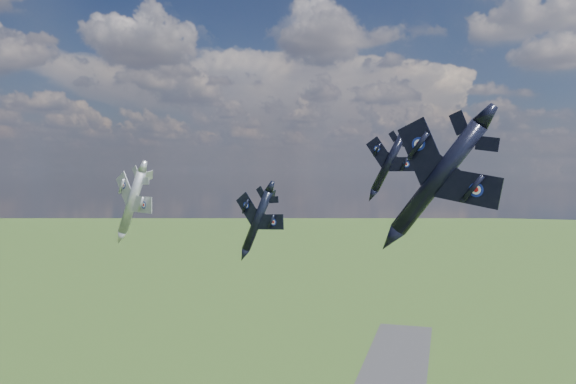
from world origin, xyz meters
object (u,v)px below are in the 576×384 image
(jet_right_navy, at_px, (437,179))
(jet_left_silver, at_px, (132,202))
(jet_lead_navy, at_px, (257,220))
(jet_high_navy, at_px, (388,163))

(jet_right_navy, relative_size, jet_left_silver, 1.02)
(jet_lead_navy, bearing_deg, jet_left_silver, -157.72)
(jet_right_navy, xyz_separation_m, jet_high_navy, (-8.91, 46.57, 1.97))
(jet_high_navy, bearing_deg, jet_left_silver, -146.63)
(jet_right_navy, height_order, jet_high_navy, jet_high_navy)
(jet_right_navy, relative_size, jet_high_navy, 1.11)
(jet_lead_navy, height_order, jet_high_navy, jet_high_navy)
(jet_right_navy, distance_m, jet_left_silver, 57.34)
(jet_lead_navy, distance_m, jet_high_navy, 25.26)
(jet_high_navy, distance_m, jet_left_silver, 43.44)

